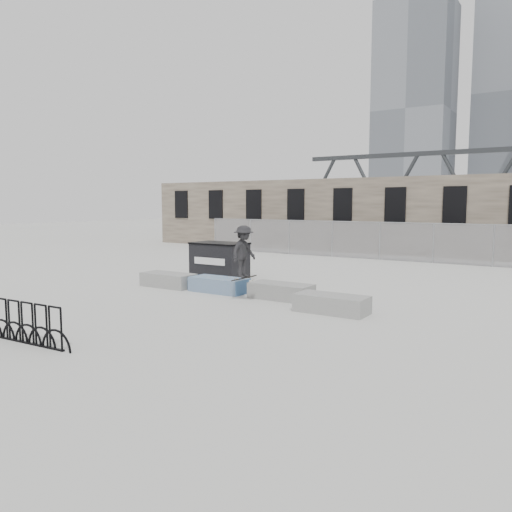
{
  "coord_description": "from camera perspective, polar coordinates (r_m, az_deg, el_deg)",
  "views": [
    {
      "loc": [
        8.75,
        -13.25,
        3.01
      ],
      "look_at": [
        0.07,
        0.23,
        1.3
      ],
      "focal_mm": 35.0,
      "sensor_mm": 36.0,
      "label": 1
    }
  ],
  "objects": [
    {
      "name": "ground",
      "position": [
        16.16,
        -0.65,
        -4.65
      ],
      "size": [
        120.0,
        120.0,
        0.0
      ],
      "primitive_type": "plane",
      "color": "beige",
      "rests_on": "ground"
    },
    {
      "name": "stone_wall",
      "position": [
        30.77,
        16.29,
        4.44
      ],
      "size": [
        36.0,
        2.58,
        4.5
      ],
      "color": "#66594B",
      "rests_on": "ground"
    },
    {
      "name": "chainlink_fence",
      "position": [
        27.27,
        13.98,
        1.75
      ],
      "size": [
        22.06,
        0.06,
        2.02
      ],
      "color": "gray",
      "rests_on": "ground"
    },
    {
      "name": "planter_far_left",
      "position": [
        18.25,
        -9.98,
        -2.65
      ],
      "size": [
        2.0,
        0.9,
        0.49
      ],
      "color": "#999996",
      "rests_on": "ground"
    },
    {
      "name": "planter_center_left",
      "position": [
        16.97,
        -4.25,
        -3.23
      ],
      "size": [
        2.0,
        0.9,
        0.49
      ],
      "color": "#3667A4",
      "rests_on": "ground"
    },
    {
      "name": "planter_center_right",
      "position": [
        15.72,
        2.89,
        -3.97
      ],
      "size": [
        2.0,
        0.9,
        0.49
      ],
      "color": "#999996",
      "rests_on": "ground"
    },
    {
      "name": "planter_offset",
      "position": [
        13.94,
        8.63,
        -5.33
      ],
      "size": [
        2.0,
        0.9,
        0.49
      ],
      "color": "#999996",
      "rests_on": "ground"
    },
    {
      "name": "dumpster",
      "position": [
        20.06,
        -4.19,
        -0.47
      ],
      "size": [
        2.18,
        1.34,
        1.44
      ],
      "rotation": [
        0.0,
        0.0,
        -0.0
      ],
      "color": "black",
      "rests_on": "ground"
    },
    {
      "name": "bike_rack",
      "position": [
        12.34,
        -26.49,
        -6.59
      ],
      "size": [
        4.04,
        0.25,
        0.9
      ],
      "rotation": [
        0.0,
        0.0,
        0.05
      ],
      "color": "black",
      "rests_on": "ground"
    },
    {
      "name": "skateboarder",
      "position": [
        15.17,
        -1.41,
        0.51
      ],
      "size": [
        0.8,
        1.05,
        1.73
      ],
      "rotation": [
        0.0,
        0.0,
        1.53
      ],
      "color": "black",
      "rests_on": "ground"
    }
  ]
}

